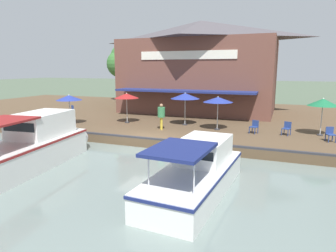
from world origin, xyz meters
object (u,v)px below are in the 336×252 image
object	(u,v)px
cafe_chair_mid_patio	(287,128)
cafe_chair_beside_entrance	(254,126)
cafe_chair_back_row_seat	(330,133)
motorboat_fourth_along	(201,169)
patio_umbrella_by_entrance	(218,100)
person_near_entrance	(161,113)
patio_umbrella_back_row	(127,96)
motorboat_distant_upstream	(39,144)
patio_umbrella_near_quay_edge	(185,96)
waterfront_restaurant	(200,66)
patio_umbrella_far_corner	(69,98)
tree_downstream_bank	(127,61)
patio_umbrella_mid_patio_right	(323,102)
cafe_chair_facing_river	(71,109)

from	to	relation	value
cafe_chair_mid_patio	cafe_chair_beside_entrance	xyz separation A→B (m)	(0.18, -1.96, 0.00)
cafe_chair_back_row_seat	motorboat_fourth_along	bearing A→B (deg)	-34.68
patio_umbrella_by_entrance	person_near_entrance	bearing A→B (deg)	-69.66
patio_umbrella_back_row	cafe_chair_back_row_seat	distance (m)	14.00
cafe_chair_back_row_seat	motorboat_distant_upstream	bearing A→B (deg)	-60.74
patio_umbrella_near_quay_edge	cafe_chair_beside_entrance	distance (m)	5.49
cafe_chair_mid_patio	cafe_chair_beside_entrance	bearing A→B (deg)	-84.71
waterfront_restaurant	patio_umbrella_by_entrance	bearing A→B (deg)	22.67
patio_umbrella_far_corner	cafe_chair_beside_entrance	world-z (taller)	patio_umbrella_far_corner
cafe_chair_back_row_seat	motorboat_fourth_along	world-z (taller)	motorboat_fourth_along
cafe_chair_mid_patio	patio_umbrella_back_row	bearing A→B (deg)	-91.18
cafe_chair_back_row_seat	patio_umbrella_by_entrance	bearing A→B (deg)	-98.59
waterfront_restaurant	tree_downstream_bank	world-z (taller)	waterfront_restaurant
patio_umbrella_near_quay_edge	patio_umbrella_by_entrance	size ratio (longest dim) A/B	1.05
patio_umbrella_far_corner	patio_umbrella_mid_patio_right	bearing A→B (deg)	98.30
patio_umbrella_mid_patio_right	patio_umbrella_back_row	xyz separation A→B (m)	(0.44, -13.50, -0.01)
cafe_chair_beside_entrance	tree_downstream_bank	bearing A→B (deg)	-130.71
cafe_chair_beside_entrance	motorboat_fourth_along	size ratio (longest dim) A/B	0.11
motorboat_fourth_along	person_near_entrance	bearing A→B (deg)	-147.53
patio_umbrella_by_entrance	patio_umbrella_far_corner	bearing A→B (deg)	-79.90
cafe_chair_back_row_seat	patio_umbrella_back_row	bearing A→B (deg)	-94.82
patio_umbrella_back_row	patio_umbrella_by_entrance	world-z (taller)	patio_umbrella_back_row
motorboat_distant_upstream	cafe_chair_back_row_seat	bearing A→B (deg)	119.26
patio_umbrella_mid_patio_right	patio_umbrella_far_corner	bearing A→B (deg)	-81.70
cafe_chair_mid_patio	cafe_chair_beside_entrance	world-z (taller)	same
cafe_chair_facing_river	cafe_chair_beside_entrance	bearing A→B (deg)	82.10
cafe_chair_mid_patio	person_near_entrance	bearing A→B (deg)	-81.22
waterfront_restaurant	patio_umbrella_back_row	bearing A→B (deg)	-21.17
patio_umbrella_mid_patio_right	cafe_chair_mid_patio	xyz separation A→B (m)	(0.68, -1.97, -1.61)
patio_umbrella_mid_patio_right	patio_umbrella_back_row	distance (m)	13.51
waterfront_restaurant	patio_umbrella_mid_patio_right	size ratio (longest dim) A/B	6.22
motorboat_fourth_along	tree_downstream_bank	world-z (taller)	tree_downstream_bank
cafe_chair_facing_river	waterfront_restaurant	bearing A→B (deg)	124.05
tree_downstream_bank	patio_umbrella_near_quay_edge	bearing A→B (deg)	41.79
patio_umbrella_near_quay_edge	patio_umbrella_by_entrance	xyz separation A→B (m)	(0.87, 2.61, -0.09)
cafe_chair_beside_entrance	person_near_entrance	world-z (taller)	person_near_entrance
patio_umbrella_back_row	patio_umbrella_near_quay_edge	xyz separation A→B (m)	(-0.73, 4.47, 0.08)
motorboat_distant_upstream	tree_downstream_bank	xyz separation A→B (m)	(-23.70, -7.98, 4.65)
patio_umbrella_by_entrance	waterfront_restaurant	bearing A→B (deg)	-157.33
patio_umbrella_near_quay_edge	cafe_chair_mid_patio	world-z (taller)	patio_umbrella_near_quay_edge
motorboat_distant_upstream	tree_downstream_bank	bearing A→B (deg)	-161.40
patio_umbrella_mid_patio_right	tree_downstream_bank	bearing A→B (deg)	-123.56
tree_downstream_bank	cafe_chair_back_row_seat	bearing A→B (deg)	54.02
motorboat_distant_upstream	patio_umbrella_near_quay_edge	bearing A→B (deg)	154.92
motorboat_distant_upstream	waterfront_restaurant	bearing A→B (deg)	168.97
cafe_chair_facing_river	cafe_chair_mid_patio	bearing A→B (deg)	83.50
person_near_entrance	motorboat_distant_upstream	bearing A→B (deg)	-25.39
cafe_chair_mid_patio	motorboat_distant_upstream	bearing A→B (deg)	-53.02
patio_umbrella_back_row	cafe_chair_beside_entrance	distance (m)	9.71
patio_umbrella_back_row	motorboat_distant_upstream	size ratio (longest dim) A/B	0.28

